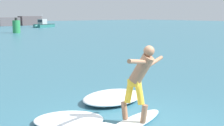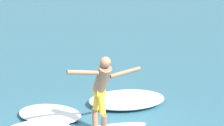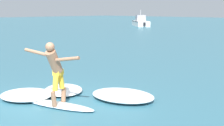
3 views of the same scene
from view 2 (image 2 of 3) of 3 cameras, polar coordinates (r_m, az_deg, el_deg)
surfer at (r=11.44m, az=-1.11°, el=-2.49°), size 1.62×0.95×1.76m
wave_foam_at_nose at (r=13.61m, az=1.59°, el=-3.95°), size 2.23×1.81×0.25m
wave_foam_beside at (r=12.85m, az=-6.71°, el=-5.47°), size 2.03×1.93×0.17m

